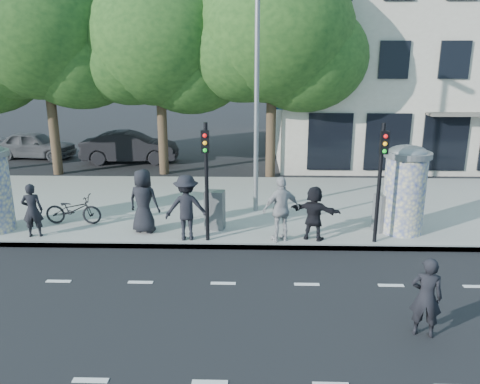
{
  "coord_description": "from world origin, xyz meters",
  "views": [
    {
      "loc": [
        0.68,
        -8.79,
        5.14
      ],
      "look_at": [
        0.35,
        3.5,
        1.7
      ],
      "focal_mm": 35.0,
      "sensor_mm": 36.0,
      "label": 1
    }
  ],
  "objects_px": {
    "ped_a": "(144,201)",
    "ped_e": "(281,209)",
    "car_left": "(35,145)",
    "ped_d": "(187,208)",
    "ad_column_right": "(405,187)",
    "traffic_pole_near": "(206,170)",
    "man_road": "(426,297)",
    "cabinet_left": "(215,210)",
    "car_mid": "(130,147)",
    "street_lamp": "(257,73)",
    "cabinet_right": "(384,213)",
    "traffic_pole_far": "(381,171)",
    "bicycle": "(73,210)",
    "ped_f": "(314,213)",
    "ped_b": "(32,210)"
  },
  "relations": [
    {
      "from": "ped_a",
      "to": "ped_e",
      "type": "bearing_deg",
      "value": -174.42
    },
    {
      "from": "ped_e",
      "to": "car_left",
      "type": "relative_size",
      "value": 0.44
    },
    {
      "from": "ped_d",
      "to": "ad_column_right",
      "type": "bearing_deg",
      "value": -178.25
    },
    {
      "from": "traffic_pole_near",
      "to": "man_road",
      "type": "relative_size",
      "value": 2.1
    },
    {
      "from": "man_road",
      "to": "cabinet_left",
      "type": "distance_m",
      "value": 7.07
    },
    {
      "from": "cabinet_left",
      "to": "ped_a",
      "type": "bearing_deg",
      "value": -161.98
    },
    {
      "from": "cabinet_left",
      "to": "ped_e",
      "type": "bearing_deg",
      "value": -16.9
    },
    {
      "from": "ped_d",
      "to": "car_mid",
      "type": "distance_m",
      "value": 12.18
    },
    {
      "from": "ped_a",
      "to": "man_road",
      "type": "height_order",
      "value": "ped_a"
    },
    {
      "from": "street_lamp",
      "to": "car_mid",
      "type": "height_order",
      "value": "street_lamp"
    },
    {
      "from": "cabinet_right",
      "to": "car_mid",
      "type": "xyz_separation_m",
      "value": [
        -10.41,
        10.45,
        0.08
      ]
    },
    {
      "from": "ad_column_right",
      "to": "traffic_pole_far",
      "type": "distance_m",
      "value": 1.52
    },
    {
      "from": "street_lamp",
      "to": "car_mid",
      "type": "xyz_separation_m",
      "value": [
        -6.54,
        8.58,
        -3.98
      ]
    },
    {
      "from": "bicycle",
      "to": "cabinet_left",
      "type": "xyz_separation_m",
      "value": [
        4.52,
        -0.33,
        0.14
      ]
    },
    {
      "from": "ped_a",
      "to": "cabinet_left",
      "type": "height_order",
      "value": "ped_a"
    },
    {
      "from": "ped_d",
      "to": "man_road",
      "type": "distance_m",
      "value": 6.95
    },
    {
      "from": "cabinet_right",
      "to": "ped_f",
      "type": "bearing_deg",
      "value": 174.76
    },
    {
      "from": "ad_column_right",
      "to": "traffic_pole_far",
      "type": "height_order",
      "value": "traffic_pole_far"
    },
    {
      "from": "man_road",
      "to": "car_mid",
      "type": "height_order",
      "value": "car_mid"
    },
    {
      "from": "ped_d",
      "to": "bicycle",
      "type": "height_order",
      "value": "ped_d"
    },
    {
      "from": "traffic_pole_far",
      "to": "ped_b",
      "type": "height_order",
      "value": "traffic_pole_far"
    },
    {
      "from": "traffic_pole_near",
      "to": "traffic_pole_far",
      "type": "height_order",
      "value": "same"
    },
    {
      "from": "car_mid",
      "to": "cabinet_right",
      "type": "bearing_deg",
      "value": -138.59
    },
    {
      "from": "traffic_pole_far",
      "to": "car_mid",
      "type": "relative_size",
      "value": 0.69
    },
    {
      "from": "cabinet_right",
      "to": "traffic_pole_near",
      "type": "bearing_deg",
      "value": 166.02
    },
    {
      "from": "traffic_pole_near",
      "to": "car_left",
      "type": "distance_m",
      "value": 16.38
    },
    {
      "from": "traffic_pole_far",
      "to": "ped_a",
      "type": "height_order",
      "value": "traffic_pole_far"
    },
    {
      "from": "ad_column_right",
      "to": "ped_f",
      "type": "bearing_deg",
      "value": -165.54
    },
    {
      "from": "ped_b",
      "to": "traffic_pole_near",
      "type": "bearing_deg",
      "value": 167.35
    },
    {
      "from": "street_lamp",
      "to": "cabinet_right",
      "type": "distance_m",
      "value": 5.92
    },
    {
      "from": "ped_a",
      "to": "cabinet_left",
      "type": "bearing_deg",
      "value": -156.69
    },
    {
      "from": "car_mid",
      "to": "ad_column_right",
      "type": "bearing_deg",
      "value": -137.33
    },
    {
      "from": "ad_column_right",
      "to": "street_lamp",
      "type": "xyz_separation_m",
      "value": [
        -4.4,
        1.93,
        3.26
      ]
    },
    {
      "from": "cabinet_left",
      "to": "ad_column_right",
      "type": "bearing_deg",
      "value": 7.96
    },
    {
      "from": "cabinet_right",
      "to": "man_road",
      "type": "bearing_deg",
      "value": -121.26
    },
    {
      "from": "traffic_pole_near",
      "to": "ped_b",
      "type": "bearing_deg",
      "value": 177.59
    },
    {
      "from": "ad_column_right",
      "to": "ped_d",
      "type": "xyz_separation_m",
      "value": [
        -6.4,
        -0.78,
        -0.43
      ]
    },
    {
      "from": "ped_a",
      "to": "ped_d",
      "type": "xyz_separation_m",
      "value": [
        1.36,
        -0.56,
        -0.01
      ]
    },
    {
      "from": "cabinet_right",
      "to": "bicycle",
      "type": "bearing_deg",
      "value": 153.33
    },
    {
      "from": "traffic_pole_near",
      "to": "street_lamp",
      "type": "relative_size",
      "value": 0.42
    },
    {
      "from": "ped_e",
      "to": "cabinet_right",
      "type": "height_order",
      "value": "ped_e"
    },
    {
      "from": "ped_b",
      "to": "cabinet_left",
      "type": "xyz_separation_m",
      "value": [
        5.27,
        0.8,
        -0.2
      ]
    },
    {
      "from": "ped_d",
      "to": "car_left",
      "type": "relative_size",
      "value": 0.44
    },
    {
      "from": "ped_b",
      "to": "street_lamp",
      "type": "bearing_deg",
      "value": -168.35
    },
    {
      "from": "ad_column_right",
      "to": "cabinet_left",
      "type": "distance_m",
      "value": 5.72
    },
    {
      "from": "street_lamp",
      "to": "ped_b",
      "type": "xyz_separation_m",
      "value": [
        -6.53,
        -2.63,
        -3.84
      ]
    },
    {
      "from": "ped_e",
      "to": "car_mid",
      "type": "relative_size",
      "value": 0.38
    },
    {
      "from": "traffic_pole_far",
      "to": "ped_f",
      "type": "bearing_deg",
      "value": 173.46
    },
    {
      "from": "ped_d",
      "to": "ped_e",
      "type": "bearing_deg",
      "value": 173.34
    },
    {
      "from": "traffic_pole_near",
      "to": "bicycle",
      "type": "relative_size",
      "value": 1.92
    }
  ]
}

